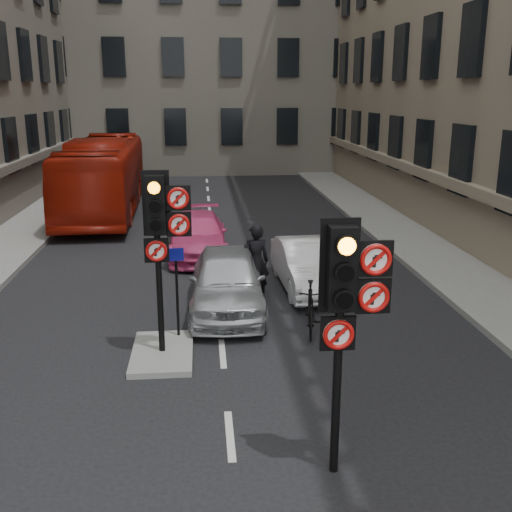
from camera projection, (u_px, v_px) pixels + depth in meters
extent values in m
cube|color=gray|center=(436.00, 251.00, 19.42)|extent=(3.00, 50.00, 0.16)
cube|color=gray|center=(162.00, 353.00, 11.96)|extent=(1.20, 2.00, 0.12)
cube|color=slate|center=(202.00, 17.00, 41.08)|extent=(30.00, 14.00, 20.00)
cylinder|color=black|center=(336.00, 393.00, 8.05)|extent=(0.12, 0.12, 2.40)
cube|color=black|center=(341.00, 268.00, 7.58)|extent=(0.36, 0.28, 1.10)
cube|color=black|center=(339.00, 265.00, 7.71)|extent=(0.52, 0.03, 1.25)
cylinder|color=orange|center=(347.00, 246.00, 7.25)|extent=(0.22, 0.01, 0.22)
cylinder|color=black|center=(346.00, 274.00, 7.35)|extent=(0.22, 0.01, 0.22)
cylinder|color=black|center=(345.00, 301.00, 7.44)|extent=(0.22, 0.01, 0.22)
cube|color=black|center=(375.00, 259.00, 7.57)|extent=(0.47, 0.05, 0.47)
cylinder|color=white|center=(376.00, 260.00, 7.53)|extent=(0.41, 0.02, 0.41)
torus|color=#BF0C0A|center=(376.00, 260.00, 7.51)|extent=(0.41, 0.06, 0.41)
cube|color=#BF0C0A|center=(376.00, 260.00, 7.51)|extent=(0.25, 0.01, 0.25)
cube|color=black|center=(373.00, 296.00, 7.70)|extent=(0.47, 0.05, 0.47)
cylinder|color=white|center=(374.00, 297.00, 7.66)|extent=(0.41, 0.02, 0.41)
torus|color=#BF0C0A|center=(374.00, 297.00, 7.65)|extent=(0.41, 0.06, 0.41)
cube|color=#BF0C0A|center=(374.00, 298.00, 7.64)|extent=(0.25, 0.01, 0.25)
cube|color=black|center=(338.00, 333.00, 7.79)|extent=(0.47, 0.05, 0.47)
cylinder|color=white|center=(338.00, 334.00, 7.76)|extent=(0.41, 0.02, 0.41)
torus|color=#BF0C0A|center=(339.00, 335.00, 7.74)|extent=(0.41, 0.06, 0.41)
cube|color=#BF0C0A|center=(339.00, 335.00, 7.74)|extent=(0.25, 0.01, 0.25)
cylinder|color=black|center=(160.00, 293.00, 11.62)|extent=(0.12, 0.12, 2.40)
cube|color=black|center=(156.00, 205.00, 11.16)|extent=(0.36, 0.28, 1.10)
cube|color=black|center=(156.00, 203.00, 11.28)|extent=(0.52, 0.03, 1.25)
cylinder|color=orange|center=(154.00, 188.00, 10.83)|extent=(0.22, 0.02, 0.22)
cylinder|color=black|center=(155.00, 207.00, 10.92)|extent=(0.22, 0.02, 0.22)
cylinder|color=black|center=(156.00, 226.00, 11.01)|extent=(0.22, 0.02, 0.22)
cube|color=black|center=(178.00, 198.00, 11.14)|extent=(0.47, 0.05, 0.47)
cylinder|color=white|center=(178.00, 198.00, 11.10)|extent=(0.41, 0.02, 0.41)
torus|color=#BF0C0A|center=(178.00, 199.00, 11.09)|extent=(0.41, 0.06, 0.41)
cube|color=#BF0C0A|center=(178.00, 199.00, 11.08)|extent=(0.25, 0.02, 0.25)
cube|color=black|center=(179.00, 224.00, 11.28)|extent=(0.47, 0.05, 0.47)
cylinder|color=white|center=(179.00, 225.00, 11.24)|extent=(0.41, 0.02, 0.41)
torus|color=#BF0C0A|center=(179.00, 225.00, 11.22)|extent=(0.41, 0.06, 0.41)
cube|color=#BF0C0A|center=(179.00, 225.00, 11.22)|extent=(0.25, 0.02, 0.25)
cube|color=black|center=(157.00, 250.00, 11.37)|extent=(0.47, 0.05, 0.47)
cylinder|color=white|center=(157.00, 251.00, 11.33)|extent=(0.41, 0.02, 0.41)
torus|color=#BF0C0A|center=(156.00, 251.00, 11.32)|extent=(0.41, 0.06, 0.41)
cube|color=#BF0C0A|center=(156.00, 251.00, 11.31)|extent=(0.25, 0.02, 0.25)
imported|color=#AAADB2|center=(227.00, 280.00, 14.30)|extent=(1.94, 4.45, 1.49)
imported|color=white|center=(307.00, 265.00, 15.90)|extent=(1.53, 3.96, 1.29)
imported|color=#D83F7B|center=(198.00, 235.00, 19.16)|extent=(1.88, 4.52, 1.30)
imported|color=#98190B|center=(104.00, 176.00, 25.63)|extent=(3.06, 11.52, 3.19)
imported|color=black|center=(310.00, 308.00, 13.07)|extent=(0.78, 1.84, 1.07)
imported|color=black|center=(256.00, 262.00, 15.06)|extent=(0.75, 0.54, 1.93)
cylinder|color=black|center=(177.00, 293.00, 12.44)|extent=(0.06, 0.06, 1.88)
cube|color=#0C0F89|center=(176.00, 255.00, 12.17)|extent=(0.33, 0.08, 0.26)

